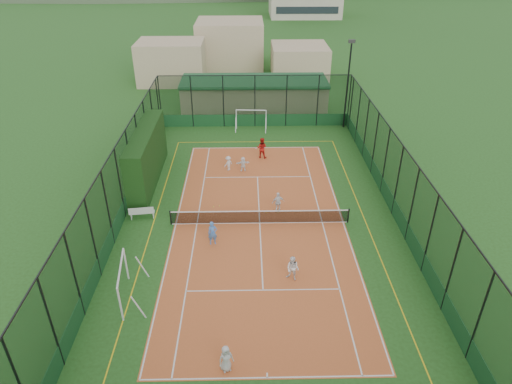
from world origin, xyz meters
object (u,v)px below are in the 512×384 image
coach (262,148)px  child_near_right (293,269)px  child_near_left (226,359)px  child_far_left (228,163)px  futsal_goal_near (123,283)px  white_bench (142,212)px  floodlight_ne (347,85)px  futsal_goal_far (251,120)px  child_far_back (243,164)px  child_near_mid (213,233)px  clubhouse (254,94)px  child_far_right (278,202)px

coach → child_near_right: bearing=109.5°
child_near_right → coach: (-1.21, 15.45, 0.14)m
child_near_left → child_far_left: size_ratio=1.14×
futsal_goal_near → child_far_left: (4.89, 14.51, -0.43)m
child_near_right → white_bench: bearing=177.1°
floodlight_ne → futsal_goal_far: bearing=-177.8°
child_near_left → child_far_back: size_ratio=1.14×
white_bench → child_near_mid: bearing=-38.1°
clubhouse → child_far_right: bearing=-86.4°
child_far_back → coach: bearing=-132.5°
futsal_goal_near → child_near_mid: 6.34m
child_far_back → child_near_left: bearing=78.4°
child_far_right → child_far_left: bearing=-72.3°
white_bench → futsal_goal_far: 17.15m
child_near_right → coach: coach is taller
futsal_goal_near → child_near_right: bearing=-89.3°
clubhouse → child_far_back: 14.57m
futsal_goal_near → child_far_back: size_ratio=2.69×
futsal_goal_near → child_near_mid: (4.26, 4.69, -0.25)m
clubhouse → floodlight_ne: bearing=-32.1°
child_far_left → child_far_back: size_ratio=1.00×
child_far_right → child_far_back: bearing=-80.6°
child_near_left → child_far_back: child_near_left is taller
futsal_goal_near → futsal_goal_far: size_ratio=1.09×
child_near_left → coach: 21.43m
clubhouse → futsal_goal_far: 5.79m
futsal_goal_near → child_near_right: 8.92m
white_bench → child_near_right: bearing=-40.7°
white_bench → child_near_mid: child_near_mid is taller
futsal_goal_near → child_far_left: bearing=-26.4°
futsal_goal_near → coach: (7.62, 16.77, -0.14)m
futsal_goal_near → child_far_right: bearing=-53.4°
floodlight_ne → futsal_goal_far: (-8.98, -0.34, -3.18)m
child_near_right → child_far_back: 13.34m
floodlight_ne → child_near_left: 30.07m
white_bench → child_far_back: child_far_back is taller
clubhouse → futsal_goal_near: size_ratio=4.74×
child_near_mid → clubhouse: bearing=71.7°
child_near_right → child_far_left: 13.77m
child_near_right → child_near_left: bearing=-89.2°
futsal_goal_near → child_far_right: (8.47, 8.27, -0.29)m
clubhouse → child_far_back: (-1.12, -14.49, -0.97)m
floodlight_ne → child_far_left: floodlight_ne is taller
floodlight_ne → child_far_right: bearing=-115.7°
futsal_goal_far → child_near_right: (2.02, -21.81, -0.19)m
clubhouse → coach: 12.12m
futsal_goal_far → child_far_back: (-0.74, -8.75, -0.34)m
child_far_left → clubhouse: bearing=-141.7°
futsal_goal_near → child_near_mid: futsal_goal_near is taller
child_far_left → child_far_back: 1.18m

